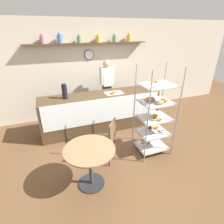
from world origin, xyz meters
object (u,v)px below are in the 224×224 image
cafe_chair (108,137)px  pastry_rack (154,116)px  cafe_table (90,158)px  donut_tray_counter (115,93)px  coffee_carafe (65,91)px  person_worker (107,87)px

cafe_chair → pastry_rack: bearing=125.2°
cafe_table → donut_tray_counter: size_ratio=1.83×
coffee_carafe → donut_tray_counter: (1.21, -0.06, -0.16)m
cafe_chair → cafe_table: bearing=-7.3°
coffee_carafe → pastry_rack: bearing=-40.4°
pastry_rack → donut_tray_counter: (-0.36, 1.26, 0.12)m
person_worker → coffee_carafe: person_worker is taller
person_worker → donut_tray_counter: person_worker is taller
person_worker → cafe_chair: bearing=-108.9°
coffee_carafe → donut_tray_counter: bearing=-3.1°
cafe_table → cafe_chair: 0.66m
coffee_carafe → donut_tray_counter: 1.22m
donut_tray_counter → person_worker: bearing=87.8°
cafe_chair → coffee_carafe: coffee_carafe is taller
pastry_rack → coffee_carafe: 2.07m
donut_tray_counter → cafe_table: bearing=-122.7°
person_worker → cafe_chair: person_worker is taller
pastry_rack → person_worker: 1.95m
cafe_table → pastry_rack: bearing=16.7°
cafe_table → coffee_carafe: size_ratio=2.27×
coffee_carafe → cafe_chair: bearing=-65.7°
person_worker → coffee_carafe: 1.38m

